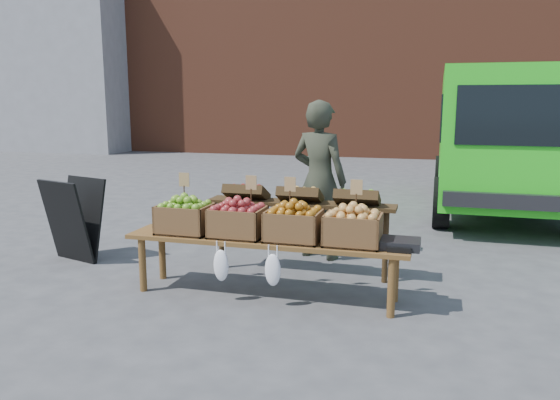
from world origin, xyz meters
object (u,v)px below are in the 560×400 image
(delivery_van, at_px, (507,143))
(crate_russet_pears, at_px, (238,222))
(crate_golden_apples, at_px, (185,219))
(crate_red_apples, at_px, (294,226))
(vendor, at_px, (319,180))
(weighing_scale, at_px, (401,244))
(chalkboard_sign, at_px, (74,219))
(display_bench, at_px, (265,267))
(crate_green_apples, at_px, (353,230))
(back_table, at_px, (300,228))

(delivery_van, relative_size, crate_russet_pears, 10.32)
(crate_golden_apples, height_order, crate_red_apples, same)
(delivery_van, height_order, vendor, delivery_van)
(vendor, height_order, weighing_scale, vendor)
(delivery_van, distance_m, crate_russet_pears, 5.85)
(crate_red_apples, distance_m, weighing_scale, 0.98)
(crate_red_apples, bearing_deg, chalkboard_sign, 169.20)
(vendor, bearing_deg, delivery_van, -107.58)
(display_bench, relative_size, crate_golden_apples, 5.40)
(crate_green_apples, bearing_deg, delivery_van, 70.24)
(back_table, distance_m, crate_russet_pears, 0.86)
(weighing_scale, bearing_deg, crate_russet_pears, 180.00)
(delivery_van, bearing_deg, crate_russet_pears, -119.93)
(back_table, bearing_deg, crate_golden_apples, -143.81)
(back_table, distance_m, weighing_scale, 1.31)
(vendor, xyz_separation_m, display_bench, (-0.21, -1.45, -0.64))
(vendor, height_order, chalkboard_sign, vendor)
(crate_golden_apples, bearing_deg, chalkboard_sign, 162.46)
(crate_russet_pears, bearing_deg, weighing_scale, -0.00)
(back_table, height_order, crate_russet_pears, back_table)
(back_table, xyz_separation_m, crate_red_apples, (0.12, -0.72, 0.19))
(crate_golden_apples, bearing_deg, crate_green_apples, 0.00)
(delivery_van, height_order, weighing_scale, delivery_van)
(crate_russet_pears, bearing_deg, chalkboard_sign, 166.61)
(crate_russet_pears, xyz_separation_m, weighing_scale, (1.52, -0.00, -0.10))
(chalkboard_sign, relative_size, crate_russet_pears, 1.96)
(vendor, bearing_deg, display_bench, 98.26)
(crate_red_apples, bearing_deg, crate_green_apples, 0.00)
(vendor, height_order, crate_golden_apples, vendor)
(display_bench, xyz_separation_m, weighing_scale, (1.25, -0.00, 0.33))
(crate_russet_pears, bearing_deg, back_table, 58.91)
(vendor, relative_size, back_table, 0.89)
(chalkboard_sign, bearing_deg, back_table, 20.00)
(back_table, bearing_deg, crate_red_apples, -80.86)
(crate_russet_pears, bearing_deg, crate_green_apples, 0.00)
(crate_red_apples, relative_size, crate_green_apples, 1.00)
(delivery_van, bearing_deg, crate_golden_apples, -124.39)
(weighing_scale, bearing_deg, vendor, 125.79)
(crate_red_apples, height_order, crate_green_apples, same)
(vendor, bearing_deg, weighing_scale, 142.21)
(chalkboard_sign, distance_m, crate_golden_apples, 1.77)
(display_bench, distance_m, crate_russet_pears, 0.51)
(crate_russet_pears, bearing_deg, crate_golden_apples, 180.00)
(crate_russet_pears, height_order, crate_green_apples, same)
(display_bench, bearing_deg, crate_golden_apples, 180.00)
(vendor, distance_m, weighing_scale, 1.81)
(chalkboard_sign, xyz_separation_m, crate_russet_pears, (2.23, -0.53, 0.22))
(chalkboard_sign, bearing_deg, crate_russet_pears, 2.54)
(weighing_scale, bearing_deg, chalkboard_sign, 171.96)
(crate_green_apples, bearing_deg, back_table, 132.76)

